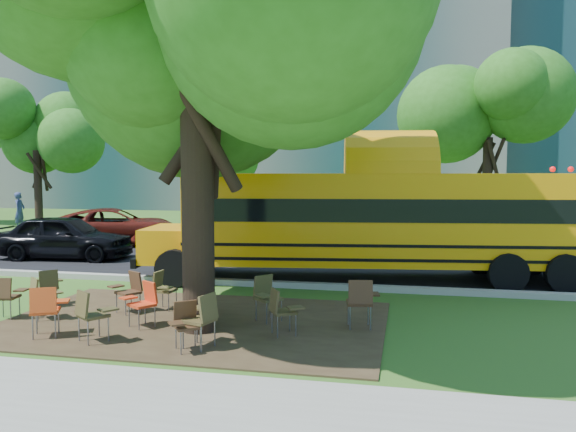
% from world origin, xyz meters
% --- Properties ---
extents(ground, '(160.00, 160.00, 0.00)m').
position_xyz_m(ground, '(0.00, 0.00, 0.00)').
color(ground, '#2B4F18').
rests_on(ground, ground).
extents(dirt_patch, '(7.00, 4.50, 0.03)m').
position_xyz_m(dirt_patch, '(1.00, -0.50, 0.01)').
color(dirt_patch, '#382819').
rests_on(dirt_patch, ground).
extents(asphalt_road, '(80.00, 8.00, 0.04)m').
position_xyz_m(asphalt_road, '(0.00, 7.00, 0.02)').
color(asphalt_road, black).
rests_on(asphalt_road, ground).
extents(kerb_near, '(80.00, 0.25, 0.14)m').
position_xyz_m(kerb_near, '(0.00, 3.00, 0.07)').
color(kerb_near, gray).
rests_on(kerb_near, ground).
extents(kerb_far, '(80.00, 0.25, 0.14)m').
position_xyz_m(kerb_far, '(0.00, 11.10, 0.07)').
color(kerb_far, gray).
rests_on(kerb_far, ground).
extents(building_main, '(38.00, 16.00, 22.00)m').
position_xyz_m(building_main, '(-8.00, 36.00, 11.00)').
color(building_main, slate).
rests_on(building_main, ground).
extents(bg_tree_0, '(5.20, 5.20, 7.18)m').
position_xyz_m(bg_tree_0, '(-12.00, 13.00, 4.57)').
color(bg_tree_0, black).
rests_on(bg_tree_0, ground).
extents(bg_tree_2, '(4.80, 4.80, 6.62)m').
position_xyz_m(bg_tree_2, '(-5.00, 16.00, 4.21)').
color(bg_tree_2, black).
rests_on(bg_tree_2, ground).
extents(bg_tree_3, '(5.60, 5.60, 7.84)m').
position_xyz_m(bg_tree_3, '(8.00, 14.00, 5.03)').
color(bg_tree_3, black).
rests_on(bg_tree_3, ground).
extents(school_bus, '(11.47, 3.88, 2.75)m').
position_xyz_m(school_bus, '(4.25, 4.30, 1.59)').
color(school_bus, orange).
rests_on(school_bus, ground).
extents(chair_0, '(0.56, 0.57, 0.83)m').
position_xyz_m(chair_0, '(-2.52, -1.05, 0.51)').
color(chair_0, '#412A17').
rests_on(chair_0, ground).
extents(chair_1, '(0.70, 0.55, 0.82)m').
position_xyz_m(chair_1, '(-1.85, -0.94, 0.51)').
color(chair_1, brown).
rests_on(chair_1, ground).
extents(chair_2, '(0.61, 0.72, 0.89)m').
position_xyz_m(chair_2, '(-1.03, -1.95, 0.55)').
color(chair_2, '#CD4415').
rests_on(chair_2, ground).
extents(chair_3, '(0.70, 0.55, 0.83)m').
position_xyz_m(chair_3, '(0.25, -0.98, 0.51)').
color(chair_3, red).
rests_on(chair_3, ground).
extents(chair_4, '(0.75, 0.59, 0.88)m').
position_xyz_m(chair_4, '(-0.15, -2.04, 0.54)').
color(chair_4, '#42391C').
rests_on(chair_4, ground).
extents(chair_5, '(0.53, 0.66, 0.78)m').
position_xyz_m(chair_5, '(1.51, -2.09, 0.48)').
color(chair_5, '#3F2716').
rests_on(chair_5, ground).
extents(chair_6, '(0.54, 0.69, 0.90)m').
position_xyz_m(chair_6, '(1.72, -1.93, 0.56)').
color(chair_6, '#4C4021').
rests_on(chair_6, ground).
extents(chair_7, '(0.68, 0.55, 0.82)m').
position_xyz_m(chair_7, '(2.79, -1.03, 0.51)').
color(chair_7, '#41371C').
rests_on(chair_7, ground).
extents(chair_8, '(0.54, 0.69, 0.80)m').
position_xyz_m(chair_8, '(-2.34, -0.02, 0.49)').
color(chair_8, '#47401F').
rests_on(chair_8, ground).
extents(chair_9, '(0.70, 0.55, 0.83)m').
position_xyz_m(chair_9, '(-0.49, -0.09, 0.51)').
color(chair_9, '#472B19').
rests_on(chair_9, ground).
extents(chair_10, '(0.47, 0.55, 0.80)m').
position_xyz_m(chair_10, '(0.06, 0.23, 0.49)').
color(chair_10, brown).
rests_on(chair_10, ground).
extents(chair_11, '(0.54, 0.68, 0.80)m').
position_xyz_m(chair_11, '(1.10, -0.66, 0.49)').
color(chair_11, '#443B1D').
rests_on(chair_11, ground).
extents(chair_12, '(0.59, 0.74, 0.87)m').
position_xyz_m(chair_12, '(2.30, -0.16, 0.54)').
color(chair_12, '#49421F').
rests_on(chair_12, ground).
extents(chair_13, '(0.62, 0.63, 0.91)m').
position_xyz_m(chair_13, '(4.07, -0.31, 0.57)').
color(chair_13, '#3F2716').
rests_on(chair_13, ground).
extents(chair_14, '(0.48, 0.52, 0.81)m').
position_xyz_m(chair_14, '(0.97, 0.13, 0.50)').
color(chair_14, '#512F1C').
rests_on(chair_14, ground).
extents(black_car, '(4.39, 2.10, 1.45)m').
position_xyz_m(black_car, '(-5.84, 5.78, 0.72)').
color(black_car, black).
rests_on(black_car, ground).
extents(bg_car_red, '(5.68, 4.26, 1.43)m').
position_xyz_m(bg_car_red, '(-5.95, 9.15, 0.72)').
color(bg_car_red, '#4F140D').
rests_on(bg_car_red, ground).
extents(pedestrian_a, '(0.56, 0.74, 1.83)m').
position_xyz_m(pedestrian_a, '(-13.64, 13.79, 0.91)').
color(pedestrian_a, navy).
rests_on(pedestrian_a, ground).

